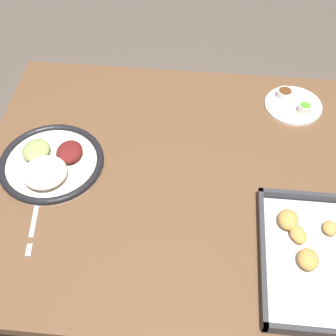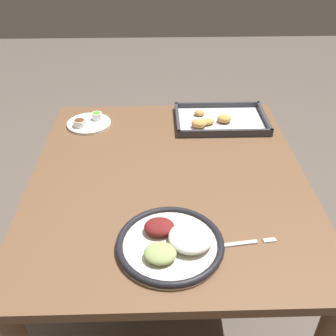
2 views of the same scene
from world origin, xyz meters
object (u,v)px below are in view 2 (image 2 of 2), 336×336
dinner_plate (172,243)px  saucer_plate (88,122)px  baking_tray (218,120)px  fork (236,244)px

dinner_plate → saucer_plate: size_ratio=1.65×
dinner_plate → baking_tray: size_ratio=0.78×
fork → baking_tray: (0.04, 0.69, 0.01)m
dinner_plate → fork: bearing=0.7°
dinner_plate → baking_tray: dinner_plate is taller
dinner_plate → baking_tray: 0.72m
fork → baking_tray: bearing=78.9°
dinner_plate → saucer_plate: dinner_plate is taller
baking_tray → dinner_plate: bearing=-107.4°
fork → baking_tray: baking_tray is taller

